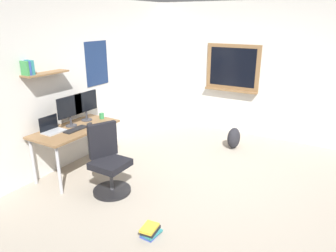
# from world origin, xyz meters

# --- Properties ---
(ground_plane) EXTENTS (5.20, 5.20, 0.00)m
(ground_plane) POSITION_xyz_m (0.00, 0.00, 0.00)
(ground_plane) COLOR #9E9384
(ground_plane) RESTS_ON ground
(wall_back) EXTENTS (5.00, 0.30, 2.60)m
(wall_back) POSITION_xyz_m (-0.00, 2.45, 1.30)
(wall_back) COLOR silver
(wall_back) RESTS_ON ground
(wall_right) EXTENTS (0.22, 5.00, 2.60)m
(wall_right) POSITION_xyz_m (2.45, 0.03, 1.30)
(wall_right) COLOR silver
(wall_right) RESTS_ON ground
(desk) EXTENTS (1.30, 0.65, 0.73)m
(desk) POSITION_xyz_m (-0.64, 2.04, 0.65)
(desk) COLOR olive
(desk) RESTS_ON ground
(office_chair) EXTENTS (0.54, 0.56, 0.95)m
(office_chair) POSITION_xyz_m (-0.82, 1.26, 0.41)
(office_chair) COLOR black
(office_chair) RESTS_ON ground
(laptop) EXTENTS (0.31, 0.21, 0.23)m
(laptop) POSITION_xyz_m (-0.93, 2.20, 0.78)
(laptop) COLOR #ADAFB5
(laptop) RESTS_ON desk
(monitor_primary) EXTENTS (0.46, 0.17, 0.46)m
(monitor_primary) POSITION_xyz_m (-0.61, 2.15, 1.00)
(monitor_primary) COLOR #38383D
(monitor_primary) RESTS_ON desk
(monitor_secondary) EXTENTS (0.46, 0.17, 0.46)m
(monitor_secondary) POSITION_xyz_m (-0.28, 2.15, 1.00)
(monitor_secondary) COLOR #38383D
(monitor_secondary) RESTS_ON desk
(keyboard) EXTENTS (0.37, 0.13, 0.02)m
(keyboard) POSITION_xyz_m (-0.70, 1.96, 0.74)
(keyboard) COLOR black
(keyboard) RESTS_ON desk
(computer_mouse) EXTENTS (0.10, 0.06, 0.03)m
(computer_mouse) POSITION_xyz_m (-0.42, 1.96, 0.75)
(computer_mouse) COLOR #262628
(computer_mouse) RESTS_ON desk
(coffee_mug) EXTENTS (0.08, 0.08, 0.09)m
(coffee_mug) POSITION_xyz_m (-0.09, 2.01, 0.78)
(coffee_mug) COLOR #338C4C
(coffee_mug) RESTS_ON desk
(backpack) EXTENTS (0.32, 0.22, 0.39)m
(backpack) POSITION_xyz_m (1.51, 0.31, 0.20)
(backpack) COLOR #232328
(backpack) RESTS_ON ground
(book_stack_on_floor) EXTENTS (0.24, 0.20, 0.12)m
(book_stack_on_floor) POSITION_xyz_m (-1.34, 0.23, 0.06)
(book_stack_on_floor) COLOR #3851B2
(book_stack_on_floor) RESTS_ON ground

